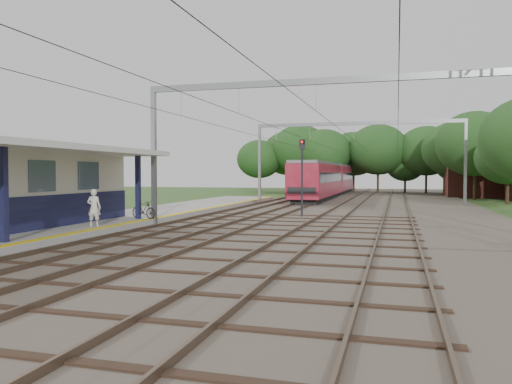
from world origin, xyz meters
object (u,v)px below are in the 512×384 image
(person, at_px, (94,208))
(bicycle, at_px, (144,210))
(train, at_px, (330,179))
(signal_post, at_px, (302,167))

(person, distance_m, bicycle, 3.85)
(train, bearing_deg, bicycle, -98.70)
(person, bearing_deg, bicycle, -108.92)
(signal_post, bearing_deg, person, -148.10)
(person, relative_size, train, 0.05)
(train, xyz_separation_m, signal_post, (1.85, -26.89, 0.98))
(bicycle, bearing_deg, person, -170.03)
(bicycle, height_order, signal_post, signal_post)
(bicycle, distance_m, train, 33.73)
(train, distance_m, signal_post, 26.97)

